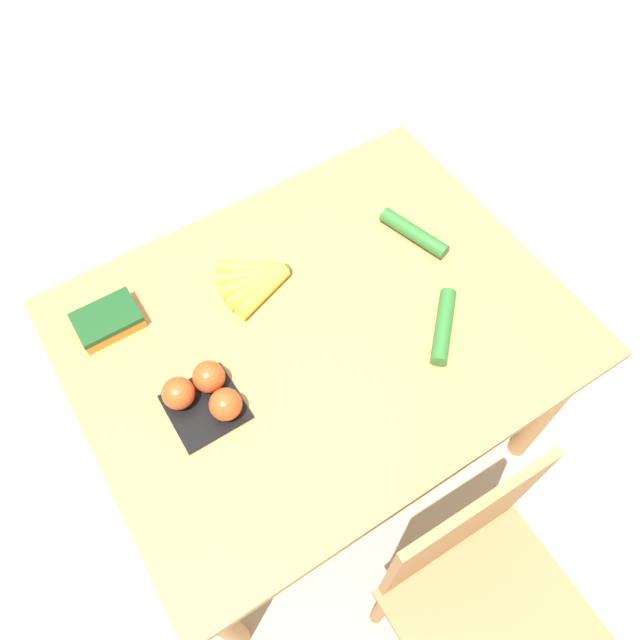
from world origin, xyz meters
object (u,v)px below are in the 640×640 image
tomato_pack (205,395)px  cucumber_far (414,233)px  chair (479,594)px  cucumber_near (444,326)px  banana_bunch (256,280)px  carrot_bag (108,320)px

tomato_pack → cucumber_far: 0.70m
chair → cucumber_near: bearing=66.1°
banana_bunch → carrot_bag: 0.37m
tomato_pack → carrot_bag: (0.11, -0.31, -0.01)m
tomato_pack → cucumber_near: tomato_pack is taller
chair → cucumber_near: chair is taller
carrot_bag → cucumber_near: size_ratio=0.89×
chair → banana_bunch: chair is taller
chair → cucumber_far: size_ratio=4.19×
chair → carrot_bag: chair is taller
cucumber_near → cucumber_far: (-0.11, -0.27, 0.00)m
banana_bunch → cucumber_far: (-0.43, 0.09, 0.00)m
chair → tomato_pack: 0.79m
banana_bunch → cucumber_near: size_ratio=1.11×
carrot_bag → tomato_pack: bearing=109.0°
cucumber_far → chair: bearing=65.8°
chair → carrot_bag: 1.10m
tomato_pack → cucumber_far: size_ratio=0.79×
tomato_pack → carrot_bag: tomato_pack is taller
chair → tomato_pack: size_ratio=5.30×
tomato_pack → carrot_bag: 0.33m
cucumber_near → chair: bearing=65.0°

